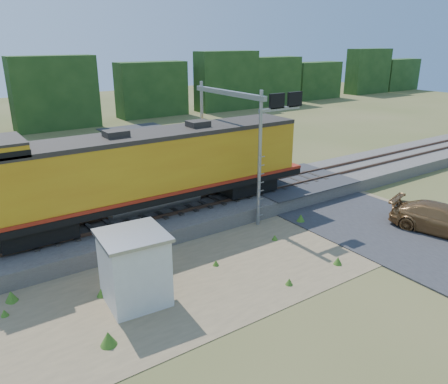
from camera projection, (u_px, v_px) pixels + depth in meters
ground at (270, 257)px, 20.14m from camera, size 140.00×140.00×0.00m
ballast at (201, 209)px, 24.67m from camera, size 70.00×5.00×0.80m
rails at (201, 201)px, 24.51m from camera, size 70.00×1.54×0.16m
dirt_shoulder at (228, 264)px, 19.45m from camera, size 26.00×8.00×0.03m
road at (357, 217)px, 24.42m from camera, size 7.00×66.00×0.86m
tree_line_north at (50, 100)px, 48.68m from camera, size 130.00×3.00×6.50m
weed_clumps at (204, 278)px, 18.35m from camera, size 15.00×6.20×0.56m
locomotive at (148, 169)px, 22.07m from camera, size 18.13×2.76×4.68m
shed at (134, 268)px, 16.27m from camera, size 2.55×2.55×2.83m
signal_gantry at (241, 120)px, 23.70m from camera, size 2.84×6.20×7.15m
car at (443, 220)px, 22.36m from camera, size 3.45×5.53×1.49m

